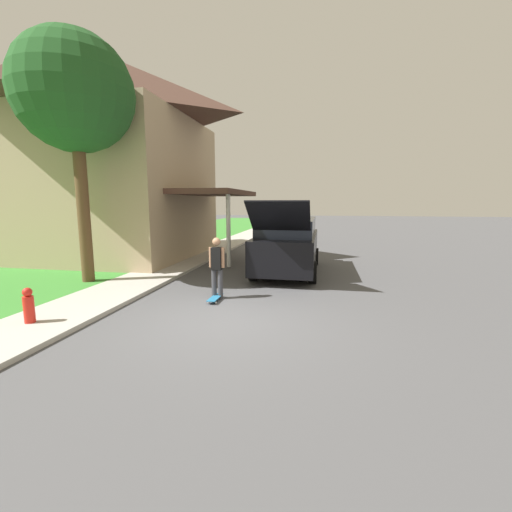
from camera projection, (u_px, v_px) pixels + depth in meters
name	position (u px, v px, depth m)	size (l,w,h in m)	color
ground_plane	(228.00, 318.00, 7.38)	(120.00, 120.00, 0.00)	#49494C
lawn	(86.00, 260.00, 14.71)	(10.00, 80.00, 0.08)	#387F2D
sidewalk	(182.00, 263.00, 13.87)	(1.80, 80.00, 0.10)	#ADA89E
house	(95.00, 151.00, 15.20)	(11.72, 8.01, 8.93)	tan
lawn_tree_near	(74.00, 94.00, 9.72)	(3.33, 3.33, 7.15)	brown
suv_parked	(288.00, 244.00, 12.19)	(2.12, 5.77, 2.54)	black
car_down_street	(281.00, 230.00, 22.64)	(1.91, 4.32, 1.38)	silver
skateboarder	(217.00, 266.00, 8.77)	(0.41, 0.21, 1.60)	#38383D
skateboard	(215.00, 298.00, 8.69)	(0.23, 0.78, 0.10)	#236B99
fire_hydrant	(29.00, 306.00, 6.80)	(0.20, 0.20, 0.71)	red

